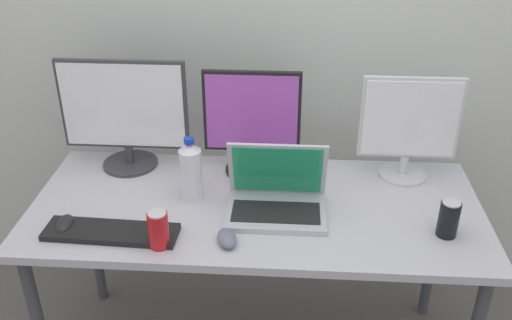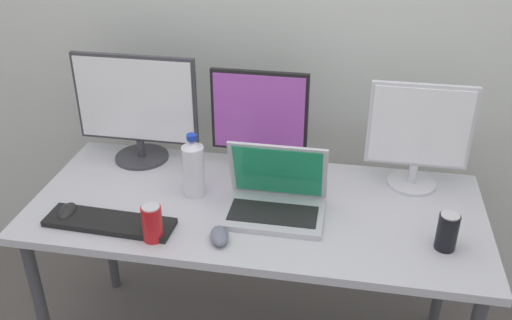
{
  "view_description": "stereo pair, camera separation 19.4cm",
  "coord_description": "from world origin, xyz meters",
  "views": [
    {
      "loc": [
        0.11,
        -1.7,
        1.86
      ],
      "look_at": [
        0.0,
        0.0,
        0.92
      ],
      "focal_mm": 40.0,
      "sensor_mm": 36.0,
      "label": 1
    },
    {
      "loc": [
        0.31,
        -1.67,
        1.86
      ],
      "look_at": [
        0.0,
        0.0,
        0.92
      ],
      "focal_mm": 40.0,
      "sensor_mm": 36.0,
      "label": 2
    }
  ],
  "objects": [
    {
      "name": "keyboard_main",
      "position": [
        -0.46,
        -0.21,
        0.75
      ],
      "size": [
        0.44,
        0.14,
        0.02
      ],
      "primitive_type": "cube",
      "rotation": [
        0.0,
        0.0,
        -0.04
      ],
      "color": "black",
      "rests_on": "work_desk"
    },
    {
      "name": "monitor_right",
      "position": [
        0.55,
        0.24,
        0.95
      ],
      "size": [
        0.37,
        0.18,
        0.4
      ],
      "color": "silver",
      "rests_on": "work_desk"
    },
    {
      "name": "laptop_silver",
      "position": [
        0.07,
        -0.03,
        0.8
      ],
      "size": [
        0.34,
        0.24,
        0.25
      ],
      "color": "#B7B7BC",
      "rests_on": "work_desk"
    },
    {
      "name": "wall_back",
      "position": [
        0.0,
        0.59,
        1.3
      ],
      "size": [
        7.0,
        0.08,
        2.6
      ],
      "primitive_type": "cube",
      "color": "silver",
      "rests_on": "ground"
    },
    {
      "name": "soda_can_near_keyboard",
      "position": [
        -0.29,
        -0.26,
        0.8
      ],
      "size": [
        0.07,
        0.07,
        0.13
      ],
      "color": "red",
      "rests_on": "work_desk"
    },
    {
      "name": "soda_can_by_laptop",
      "position": [
        0.63,
        -0.14,
        0.8
      ],
      "size": [
        0.07,
        0.07,
        0.13
      ],
      "color": "black",
      "rests_on": "work_desk"
    },
    {
      "name": "work_desk",
      "position": [
        0.0,
        0.0,
        0.67
      ],
      "size": [
        1.6,
        0.7,
        0.74
      ],
      "color": "#424247",
      "rests_on": "ground"
    },
    {
      "name": "water_bottle",
      "position": [
        -0.23,
        0.03,
        0.85
      ],
      "size": [
        0.08,
        0.08,
        0.24
      ],
      "color": "silver",
      "rests_on": "work_desk"
    },
    {
      "name": "monitor_center",
      "position": [
        -0.03,
        0.24,
        0.95
      ],
      "size": [
        0.36,
        0.21,
        0.41
      ],
      "color": "black",
      "rests_on": "work_desk"
    },
    {
      "name": "mouse_by_keyboard",
      "position": [
        -0.62,
        -0.19,
        0.76
      ],
      "size": [
        0.07,
        0.11,
        0.04
      ],
      "primitive_type": "ellipsoid",
      "rotation": [
        0.0,
        0.0,
        0.11
      ],
      "color": "black",
      "rests_on": "work_desk"
    },
    {
      "name": "mouse_by_laptop",
      "position": [
        -0.08,
        -0.23,
        0.76
      ],
      "size": [
        0.09,
        0.11,
        0.04
      ],
      "primitive_type": "ellipsoid",
      "rotation": [
        0.0,
        0.0,
        0.31
      ],
      "color": "slate",
      "rests_on": "work_desk"
    },
    {
      "name": "monitor_left",
      "position": [
        -0.52,
        0.25,
        0.97
      ],
      "size": [
        0.49,
        0.22,
        0.44
      ],
      "color": "#38383D",
      "rests_on": "work_desk"
    }
  ]
}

